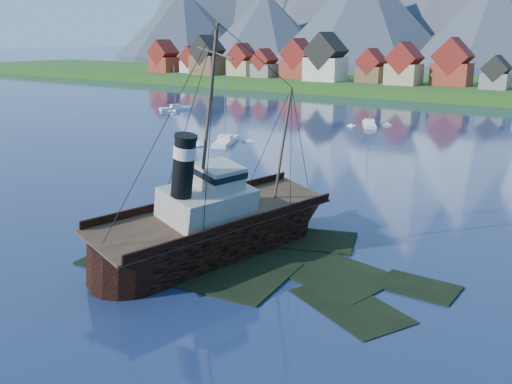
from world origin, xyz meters
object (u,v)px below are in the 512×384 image
Objects in this scene: tugboat_wreck at (223,222)px; sailboat_b at (175,109)px; sailboat_a at (225,142)px; sailboat_c at (369,125)px.

sailboat_b is (-73.47, 72.28, -2.45)m from tugboat_wreck.
tugboat_wreck is 2.28× the size of sailboat_b.
sailboat_a is at bearing 138.20° from tugboat_wreck.
sailboat_a is at bearing -9.74° from sailboat_b.
tugboat_wreck is at bearing -17.65° from sailboat_b.
sailboat_b is at bearing 155.16° from sailboat_c.
sailboat_b is 1.01× the size of sailboat_c.
sailboat_c is (12.93, 34.22, -0.02)m from sailboat_a.
sailboat_b reaches higher than sailboat_c.
sailboat_b is 53.69m from sailboat_c.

